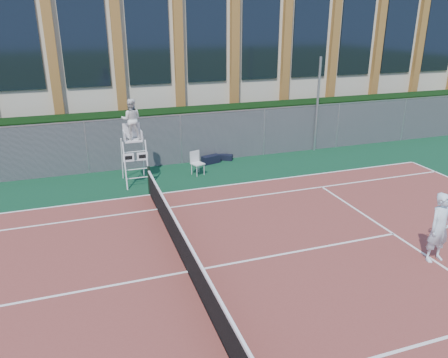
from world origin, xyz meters
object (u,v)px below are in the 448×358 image
object	(u,v)px
plastic_chair	(196,161)
umpire_chair	(131,122)
tennis_player	(440,228)
steel_pole	(317,105)

from	to	relation	value
plastic_chair	umpire_chair	bearing A→B (deg)	-176.98
plastic_chair	tennis_player	world-z (taller)	tennis_player
steel_pole	umpire_chair	world-z (taller)	steel_pole
umpire_chair	tennis_player	world-z (taller)	umpire_chair
steel_pole	plastic_chair	world-z (taller)	steel_pole
tennis_player	umpire_chair	bearing A→B (deg)	127.98
umpire_chair	plastic_chair	size ratio (longest dim) A/B	3.43
plastic_chair	steel_pole	bearing A→B (deg)	13.24
steel_pole	tennis_player	world-z (taller)	steel_pole
steel_pole	umpire_chair	distance (m)	9.16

